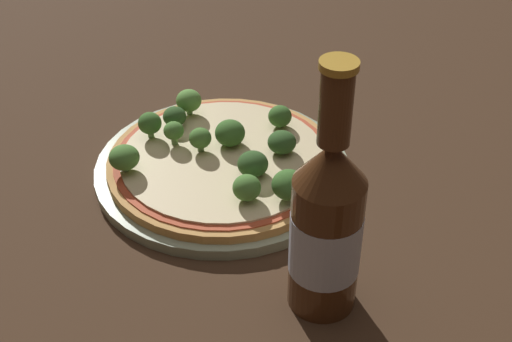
# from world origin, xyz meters

# --- Properties ---
(ground_plane) EXTENTS (3.00, 3.00, 0.00)m
(ground_plane) POSITION_xyz_m (0.00, 0.00, 0.00)
(ground_plane) COLOR #3D2819
(plate) EXTENTS (0.28, 0.28, 0.01)m
(plate) POSITION_xyz_m (0.01, -0.00, 0.01)
(plate) COLOR #93A384
(plate) RESTS_ON ground_plane
(pizza) EXTENTS (0.25, 0.25, 0.01)m
(pizza) POSITION_xyz_m (0.01, -0.00, 0.02)
(pizza) COLOR tan
(pizza) RESTS_ON plate
(broccoli_floret_0) EXTENTS (0.03, 0.03, 0.03)m
(broccoli_floret_0) POSITION_xyz_m (0.11, 0.03, 0.04)
(broccoli_floret_0) COLOR #6B8E51
(broccoli_floret_0) RESTS_ON pizza
(broccoli_floret_1) EXTENTS (0.03, 0.03, 0.03)m
(broccoli_floret_1) POSITION_xyz_m (-0.01, 0.02, 0.04)
(broccoli_floret_1) COLOR #6B8E51
(broccoli_floret_1) RESTS_ON pizza
(broccoli_floret_2) EXTENTS (0.03, 0.03, 0.03)m
(broccoli_floret_2) POSITION_xyz_m (0.05, 0.01, 0.04)
(broccoli_floret_2) COLOR #6B8E51
(broccoli_floret_2) RESTS_ON pizza
(broccoli_floret_3) EXTENTS (0.02, 0.02, 0.03)m
(broccoli_floret_3) POSITION_xyz_m (-0.01, -0.02, 0.04)
(broccoli_floret_3) COLOR #6B8E51
(broccoli_floret_3) RESTS_ON pizza
(broccoli_floret_4) EXTENTS (0.03, 0.03, 0.03)m
(broccoli_floret_4) POSITION_xyz_m (0.09, -0.01, 0.04)
(broccoli_floret_4) COLOR #6B8E51
(broccoli_floret_4) RESTS_ON pizza
(broccoli_floret_5) EXTENTS (0.02, 0.02, 0.03)m
(broccoli_floret_5) POSITION_xyz_m (-0.04, -0.04, 0.04)
(broccoli_floret_5) COLOR #6B8E51
(broccoli_floret_5) RESTS_ON pizza
(broccoli_floret_6) EXTENTS (0.03, 0.03, 0.02)m
(broccoli_floret_6) POSITION_xyz_m (-0.07, -0.02, 0.04)
(broccoli_floret_6) COLOR #6B8E51
(broccoli_floret_6) RESTS_ON pizza
(broccoli_floret_7) EXTENTS (0.03, 0.03, 0.03)m
(broccoli_floret_7) POSITION_xyz_m (-0.06, -0.06, 0.04)
(broccoli_floret_7) COLOR #6B8E51
(broccoli_floret_7) RESTS_ON pizza
(broccoli_floret_8) EXTENTS (0.03, 0.03, 0.03)m
(broccoli_floret_8) POSITION_xyz_m (-0.01, -0.10, 0.04)
(broccoli_floret_8) COLOR #6B8E51
(broccoli_floret_8) RESTS_ON pizza
(broccoli_floret_9) EXTENTS (0.03, 0.03, 0.02)m
(broccoli_floret_9) POSITION_xyz_m (0.03, 0.06, 0.04)
(broccoli_floret_9) COLOR #6B8E51
(broccoli_floret_9) RESTS_ON pizza
(broccoli_floret_10) EXTENTS (0.03, 0.03, 0.03)m
(broccoli_floret_10) POSITION_xyz_m (-0.08, 0.00, 0.04)
(broccoli_floret_10) COLOR #6B8E51
(broccoli_floret_10) RESTS_ON pizza
(broccoli_floret_11) EXTENTS (0.03, 0.03, 0.03)m
(broccoli_floret_11) POSITION_xyz_m (-0.01, 0.08, 0.04)
(broccoli_floret_11) COLOR #6B8E51
(broccoli_floret_11) RESTS_ON pizza
(beer_bottle) EXTENTS (0.06, 0.06, 0.24)m
(beer_bottle) POSITION_xyz_m (0.22, 0.00, 0.09)
(beer_bottle) COLOR #472814
(beer_bottle) RESTS_ON ground_plane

